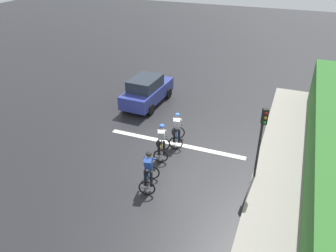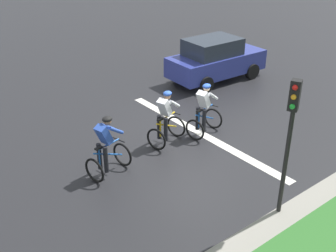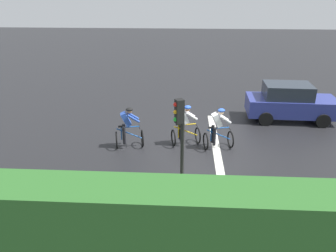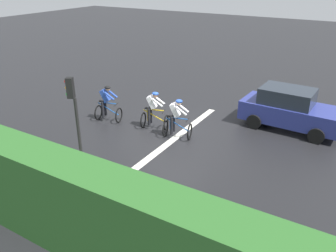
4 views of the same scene
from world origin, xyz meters
TOP-DOWN VIEW (x-y plane):
  - ground_plane at (0.00, 0.00)m, footprint 80.00×80.00m
  - road_marking_stop_line at (0.00, -0.30)m, footprint 7.00×0.30m
  - cyclist_lead at (-0.16, 3.19)m, footprint 0.91×1.21m
  - cyclist_second at (0.20, 0.96)m, footprint 0.95×1.23m
  - cyclist_mid at (-0.07, -0.32)m, footprint 0.91×1.21m
  - car_navy at (3.21, -3.97)m, footprint 2.01×4.16m
  - traffic_light_near_crossing at (-4.09, 1.07)m, footprint 0.27×0.29m

SIDE VIEW (x-z plane):
  - ground_plane at x=0.00m, z-range 0.00..0.00m
  - road_marking_stop_line at x=0.00m, z-range 0.00..0.01m
  - cyclist_lead at x=-0.16m, z-range -0.03..1.63m
  - cyclist_second at x=0.20m, z-range -0.03..1.63m
  - cyclist_mid at x=-0.07m, z-range -0.03..1.63m
  - car_navy at x=3.21m, z-range -0.01..1.75m
  - traffic_light_near_crossing at x=-4.09m, z-range 0.55..3.89m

